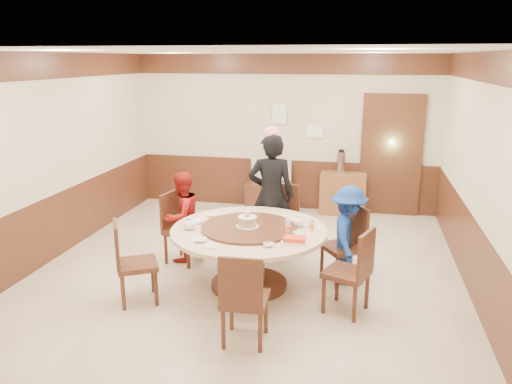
% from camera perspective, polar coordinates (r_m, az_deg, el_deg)
% --- Properties ---
extents(room, '(6.00, 6.04, 2.84)m').
position_cam_1_polar(room, '(6.37, -0.84, 0.09)').
color(room, beige).
rests_on(room, ground).
extents(banquet_table, '(1.87, 1.87, 0.78)m').
position_cam_1_polar(banquet_table, '(6.06, -0.80, -6.15)').
color(banquet_table, '#4A2517').
rests_on(banquet_table, ground).
extents(chair_0, '(0.62, 0.61, 0.97)m').
position_cam_1_polar(chair_0, '(6.38, 9.98, -7.47)').
color(chair_0, '#4A2517').
rests_on(chair_0, ground).
extents(chair_1, '(0.49, 0.50, 0.97)m').
position_cam_1_polar(chair_1, '(7.21, 2.93, -4.57)').
color(chair_1, '#4A2517').
rests_on(chair_1, ground).
extents(chair_2, '(0.54, 0.53, 0.97)m').
position_cam_1_polar(chair_2, '(6.95, -8.38, -5.50)').
color(chair_2, '#4A2517').
rests_on(chair_2, ground).
extents(chair_3, '(0.60, 0.60, 0.97)m').
position_cam_1_polar(chair_3, '(5.95, -13.56, -9.37)').
color(chair_3, '#4A2517').
rests_on(chair_3, ground).
extents(chair_4, '(0.46, 0.47, 0.97)m').
position_cam_1_polar(chair_4, '(5.02, -1.31, -13.75)').
color(chair_4, '#4A2517').
rests_on(chair_4, ground).
extents(chair_5, '(0.57, 0.57, 0.97)m').
position_cam_1_polar(chair_5, '(5.67, 10.46, -10.51)').
color(chair_5, '#4A2517').
rests_on(chair_5, ground).
extents(person_standing, '(0.70, 0.53, 1.75)m').
position_cam_1_polar(person_standing, '(6.95, 1.74, -0.39)').
color(person_standing, black).
rests_on(person_standing, ground).
extents(person_red, '(0.67, 0.74, 1.25)m').
position_cam_1_polar(person_red, '(6.91, -8.46, -2.80)').
color(person_red, '#9F1915').
rests_on(person_red, ground).
extents(person_blue, '(0.50, 0.82, 1.24)m').
position_cam_1_polar(person_blue, '(6.25, 10.49, -4.89)').
color(person_blue, navy).
rests_on(person_blue, ground).
extents(birthday_cake, '(0.27, 0.27, 0.19)m').
position_cam_1_polar(birthday_cake, '(5.94, -0.99, -3.40)').
color(birthday_cake, white).
rests_on(birthday_cake, banquet_table).
extents(teapot_left, '(0.17, 0.15, 0.13)m').
position_cam_1_polar(teapot_left, '(5.99, -7.59, -3.72)').
color(teapot_left, white).
rests_on(teapot_left, banquet_table).
extents(teapot_right, '(0.17, 0.15, 0.13)m').
position_cam_1_polar(teapot_right, '(6.07, 4.89, -3.40)').
color(teapot_right, white).
rests_on(teapot_right, banquet_table).
extents(bowl_0, '(0.14, 0.14, 0.03)m').
position_cam_1_polar(bowl_0, '(6.45, -5.04, -2.68)').
color(bowl_0, white).
rests_on(bowl_0, banquet_table).
extents(bowl_1, '(0.12, 0.12, 0.04)m').
position_cam_1_polar(bowl_1, '(5.43, 1.45, -6.07)').
color(bowl_1, white).
rests_on(bowl_1, banquet_table).
extents(bowl_2, '(0.14, 0.14, 0.03)m').
position_cam_1_polar(bowl_2, '(5.61, -6.38, -5.48)').
color(bowl_2, white).
rests_on(bowl_2, banquet_table).
extents(bowl_3, '(0.15, 0.15, 0.05)m').
position_cam_1_polar(bowl_3, '(5.76, 4.88, -4.81)').
color(bowl_3, white).
rests_on(bowl_3, banquet_table).
extents(bowl_4, '(0.16, 0.16, 0.04)m').
position_cam_1_polar(bowl_4, '(6.22, -6.74, -3.38)').
color(bowl_4, white).
rests_on(bowl_4, banquet_table).
extents(saucer_near, '(0.18, 0.18, 0.01)m').
position_cam_1_polar(saucer_near, '(5.46, -4.93, -6.16)').
color(saucer_near, white).
rests_on(saucer_near, banquet_table).
extents(saucer_far, '(0.18, 0.18, 0.01)m').
position_cam_1_polar(saucer_far, '(6.37, 4.15, -2.98)').
color(saucer_far, white).
rests_on(saucer_far, banquet_table).
extents(shrimp_platter, '(0.30, 0.20, 0.06)m').
position_cam_1_polar(shrimp_platter, '(5.56, 4.44, -5.50)').
color(shrimp_platter, white).
rests_on(shrimp_platter, banquet_table).
extents(bottle_0, '(0.06, 0.06, 0.16)m').
position_cam_1_polar(bottle_0, '(5.81, 3.65, -4.00)').
color(bottle_0, silver).
rests_on(bottle_0, banquet_table).
extents(bottle_1, '(0.06, 0.06, 0.16)m').
position_cam_1_polar(bottle_1, '(5.88, 6.37, -3.83)').
color(bottle_1, silver).
rests_on(bottle_1, banquet_table).
extents(tv_stand, '(0.85, 0.45, 0.50)m').
position_cam_1_polar(tv_stand, '(9.22, 1.58, -0.50)').
color(tv_stand, '#4A2517').
rests_on(tv_stand, ground).
extents(television, '(0.76, 0.16, 0.43)m').
position_cam_1_polar(television, '(9.11, 1.60, 2.33)').
color(television, gray).
rests_on(television, tv_stand).
extents(side_cabinet, '(0.80, 0.40, 0.75)m').
position_cam_1_polar(side_cabinet, '(9.08, 9.88, -0.16)').
color(side_cabinet, brown).
rests_on(side_cabinet, ground).
extents(thermos, '(0.15, 0.15, 0.38)m').
position_cam_1_polar(thermos, '(8.95, 9.68, 3.35)').
color(thermos, silver).
rests_on(thermos, side_cabinet).
extents(notice_left, '(0.25, 0.00, 0.35)m').
position_cam_1_polar(notice_left, '(9.12, 2.68, 8.91)').
color(notice_left, white).
rests_on(notice_left, room).
extents(notice_right, '(0.30, 0.00, 0.22)m').
position_cam_1_polar(notice_right, '(9.07, 6.74, 6.88)').
color(notice_right, white).
rests_on(notice_right, room).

